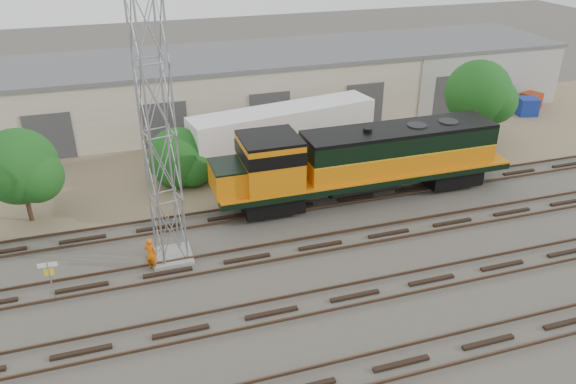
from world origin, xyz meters
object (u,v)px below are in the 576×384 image
object	(u,v)px
locomotive	(361,160)
semi_trailer	(288,128)
worker	(151,254)
signal_tower	(159,138)

from	to	relation	value
locomotive	semi_trailer	size ratio (longest dim) A/B	1.39
locomotive	worker	bearing A→B (deg)	-163.37
signal_tower	worker	size ratio (longest dim) A/B	7.53
signal_tower	locomotive	bearing A→B (deg)	14.91
locomotive	worker	size ratio (longest dim) A/B	10.35
signal_tower	worker	bearing A→B (deg)	-146.63
semi_trailer	locomotive	bearing A→B (deg)	-78.78
locomotive	signal_tower	size ratio (longest dim) A/B	1.37
signal_tower	semi_trailer	xyz separation A→B (m)	(9.30, 9.67, -4.06)
semi_trailer	signal_tower	bearing A→B (deg)	-143.62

